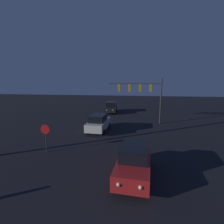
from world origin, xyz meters
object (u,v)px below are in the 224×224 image
traffic_signal_mast (143,92)px  car_far (111,107)px  car_near (134,162)px  car_mid (98,123)px  stop_sign (45,133)px

traffic_signal_mast → car_far: bearing=127.6°
car_near → traffic_signal_mast: (0.76, 12.80, 3.08)m
car_mid → car_near: bearing=-62.2°
car_mid → traffic_signal_mast: bearing=45.1°
car_near → traffic_signal_mast: bearing=-89.2°
car_near → stop_sign: stop_sign is taller
car_near → traffic_signal_mast: traffic_signal_mast is taller
car_mid → stop_sign: bearing=-110.8°
car_mid → stop_sign: (-2.66, -6.07, 0.60)m
car_far → stop_sign: (-2.37, -16.86, 0.60)m
car_mid → traffic_signal_mast: size_ratio=0.67×
car_mid → traffic_signal_mast: traffic_signal_mast is taller
car_mid → traffic_signal_mast: (4.72, 4.29, 3.08)m
stop_sign → car_mid: bearing=66.4°
traffic_signal_mast → stop_sign: bearing=-125.4°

